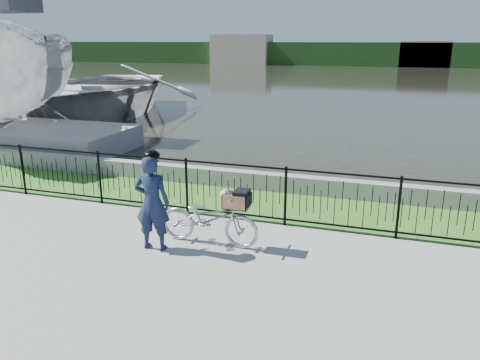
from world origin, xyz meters
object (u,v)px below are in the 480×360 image
(cyclist, at_px, (152,201))
(boat_far, at_px, (97,90))
(bicycle_rig, at_px, (210,218))
(boat_near, at_px, (10,76))

(cyclist, height_order, boat_far, boat_far)
(bicycle_rig, relative_size, cyclist, 1.04)
(boat_near, xyz_separation_m, boat_far, (0.05, 5.01, -0.97))
(bicycle_rig, bearing_deg, boat_far, 130.99)
(boat_near, relative_size, boat_far, 0.88)
(bicycle_rig, height_order, cyclist, cyclist)
(boat_near, bearing_deg, cyclist, -37.28)
(cyclist, bearing_deg, boat_near, 142.72)
(cyclist, bearing_deg, boat_far, 127.53)
(bicycle_rig, relative_size, boat_far, 0.14)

